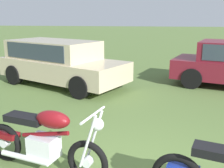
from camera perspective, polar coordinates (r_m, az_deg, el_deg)
name	(u,v)px	position (r m, az deg, el deg)	size (l,w,h in m)	color
motorcycle_maroon	(44,140)	(3.94, -14.46, -11.67)	(2.00, 0.78, 1.02)	black
car_beige	(58,59)	(8.80, -11.53, 5.22)	(4.57, 3.35, 1.43)	#BCAD8C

